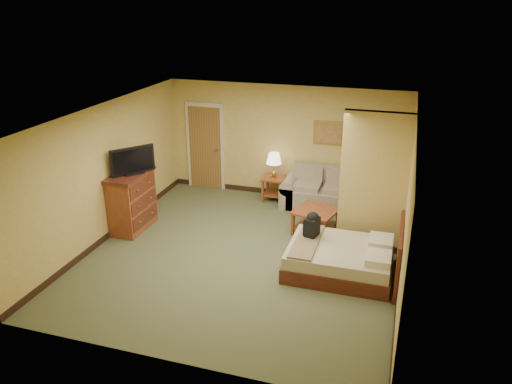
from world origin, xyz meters
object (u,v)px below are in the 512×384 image
at_px(coffee_table, 316,216).
at_px(bed, 344,258).
at_px(loveseat, 323,195).
at_px(dresser, 132,201).

bearing_deg(coffee_table, bed, -61.09).
bearing_deg(bed, coffee_table, 118.91).
bearing_deg(loveseat, bed, -72.56).
bearing_deg(dresser, bed, -6.28).
bearing_deg(bed, dresser, 173.72).
bearing_deg(loveseat, coffee_table, -85.98).
height_order(dresser, bed, dresser).
bearing_deg(bed, loveseat, 107.44).
bearing_deg(coffee_table, dresser, -166.10).
xyz_separation_m(loveseat, dresser, (-3.46, -2.20, 0.31)).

